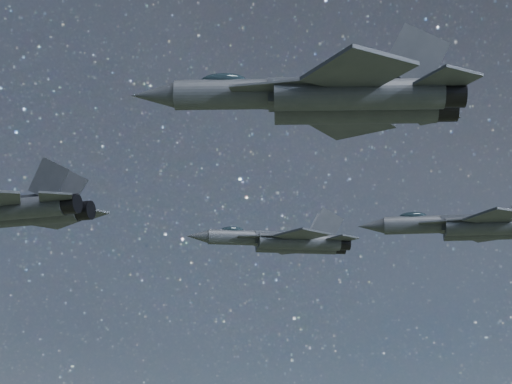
{
  "coord_description": "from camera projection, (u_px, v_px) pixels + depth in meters",
  "views": [
    {
      "loc": [
        5.97,
        -67.17,
        128.39
      ],
      "look_at": [
        2.15,
        -0.38,
        147.11
      ],
      "focal_mm": 60.0,
      "sensor_mm": 36.0,
      "label": 1
    }
  ],
  "objects": [
    {
      "name": "jet_lead",
      "position": [
        6.0,
        210.0,
        72.09
      ],
      "size": [
        19.9,
        13.52,
        5.0
      ],
      "rotation": [
        0.0,
        0.0,
        -0.26
      ],
      "color": "#2B3036"
    },
    {
      "name": "jet_left",
      "position": [
        284.0,
        241.0,
        88.42
      ],
      "size": [
        17.79,
        12.24,
        4.47
      ],
      "rotation": [
        0.0,
        0.0,
        0.19
      ],
      "color": "#2B3036"
    },
    {
      "name": "jet_right",
      "position": [
        329.0,
        97.0,
        45.11
      ],
      "size": [
        18.12,
        12.9,
        4.62
      ],
      "rotation": [
        0.0,
        0.0,
        0.02
      ],
      "color": "#2B3036"
    },
    {
      "name": "jet_slot",
      "position": [
        478.0,
        226.0,
        70.66
      ],
      "size": [
        17.11,
        12.06,
        4.33
      ],
      "rotation": [
        0.0,
        0.0,
        -0.07
      ],
      "color": "#2B3036"
    }
  ]
}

